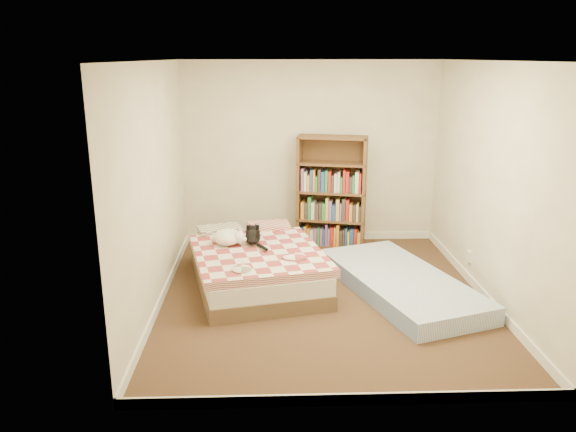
{
  "coord_description": "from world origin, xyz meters",
  "views": [
    {
      "loc": [
        -0.58,
        -5.66,
        2.54
      ],
      "look_at": [
        -0.37,
        0.3,
        0.84
      ],
      "focal_mm": 35.0,
      "sensor_mm": 36.0,
      "label": 1
    }
  ],
  "objects_px": {
    "bookshelf": "(331,207)",
    "black_cat": "(253,236)",
    "white_dog": "(228,237)",
    "bed": "(256,264)",
    "floor_mattress": "(400,283)"
  },
  "relations": [
    {
      "from": "bed",
      "to": "bookshelf",
      "type": "distance_m",
      "value": 1.68
    },
    {
      "from": "bookshelf",
      "to": "white_dog",
      "type": "height_order",
      "value": "bookshelf"
    },
    {
      "from": "floor_mattress",
      "to": "black_cat",
      "type": "relative_size",
      "value": 3.3
    },
    {
      "from": "black_cat",
      "to": "bed",
      "type": "bearing_deg",
      "value": -80.48
    },
    {
      "from": "floor_mattress",
      "to": "white_dog",
      "type": "height_order",
      "value": "white_dog"
    },
    {
      "from": "floor_mattress",
      "to": "bookshelf",
      "type": "bearing_deg",
      "value": 92.18
    },
    {
      "from": "black_cat",
      "to": "white_dog",
      "type": "bearing_deg",
      "value": -160.9
    },
    {
      "from": "floor_mattress",
      "to": "white_dog",
      "type": "distance_m",
      "value": 2.02
    },
    {
      "from": "bed",
      "to": "bookshelf",
      "type": "relative_size",
      "value": 1.39
    },
    {
      "from": "bed",
      "to": "black_cat",
      "type": "distance_m",
      "value": 0.34
    },
    {
      "from": "white_dog",
      "to": "floor_mattress",
      "type": "bearing_deg",
      "value": -30.75
    },
    {
      "from": "floor_mattress",
      "to": "white_dog",
      "type": "relative_size",
      "value": 4.92
    },
    {
      "from": "bookshelf",
      "to": "black_cat",
      "type": "xyz_separation_m",
      "value": [
        -1.04,
        -1.13,
        -0.04
      ]
    },
    {
      "from": "bed",
      "to": "floor_mattress",
      "type": "bearing_deg",
      "value": -23.28
    },
    {
      "from": "bookshelf",
      "to": "bed",
      "type": "bearing_deg",
      "value": -114.32
    }
  ]
}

